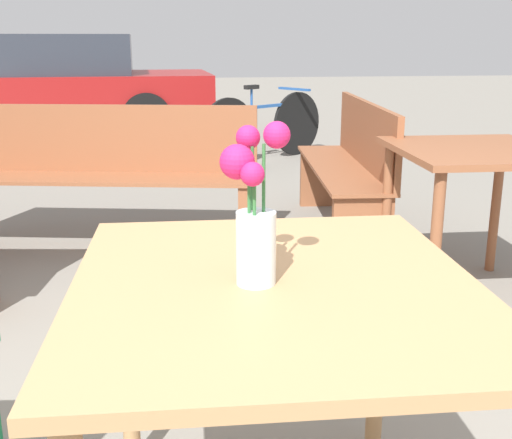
{
  "coord_description": "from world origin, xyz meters",
  "views": [
    {
      "loc": [
        -0.21,
        -1.25,
        1.23
      ],
      "look_at": [
        -0.04,
        -0.01,
        0.88
      ],
      "focal_mm": 45.0,
      "sensor_mm": 36.0,
      "label": 1
    }
  ],
  "objects_px": {
    "bench_middle": "(351,164)",
    "parked_car": "(37,88)",
    "table_front": "(275,322)",
    "table_back": "(474,174)",
    "bicycle": "(264,126)",
    "bench_near": "(95,170)",
    "flower_vase": "(254,221)"
  },
  "relations": [
    {
      "from": "bench_middle",
      "to": "bicycle",
      "type": "xyz_separation_m",
      "value": [
        -0.17,
        2.66,
        -0.11
      ]
    },
    {
      "from": "table_front",
      "to": "parked_car",
      "type": "height_order",
      "value": "parked_car"
    },
    {
      "from": "flower_vase",
      "to": "table_back",
      "type": "bearing_deg",
      "value": 51.28
    },
    {
      "from": "bench_middle",
      "to": "table_back",
      "type": "relative_size",
      "value": 1.93
    },
    {
      "from": "table_back",
      "to": "bicycle",
      "type": "relative_size",
      "value": 0.6
    },
    {
      "from": "bench_middle",
      "to": "bicycle",
      "type": "relative_size",
      "value": 1.17
    },
    {
      "from": "flower_vase",
      "to": "bench_near",
      "type": "relative_size",
      "value": 0.17
    },
    {
      "from": "flower_vase",
      "to": "bench_near",
      "type": "height_order",
      "value": "flower_vase"
    },
    {
      "from": "table_front",
      "to": "bicycle",
      "type": "height_order",
      "value": "bicycle"
    },
    {
      "from": "bench_near",
      "to": "bench_middle",
      "type": "height_order",
      "value": "same"
    },
    {
      "from": "table_front",
      "to": "parked_car",
      "type": "relative_size",
      "value": 0.22
    },
    {
      "from": "table_front",
      "to": "parked_car",
      "type": "distance_m",
      "value": 7.73
    },
    {
      "from": "bench_middle",
      "to": "parked_car",
      "type": "distance_m",
      "value": 5.61
    },
    {
      "from": "bench_near",
      "to": "parked_car",
      "type": "height_order",
      "value": "parked_car"
    },
    {
      "from": "bench_middle",
      "to": "table_front",
      "type": "bearing_deg",
      "value": -109.23
    },
    {
      "from": "table_front",
      "to": "parked_car",
      "type": "xyz_separation_m",
      "value": [
        -1.9,
        7.49,
        -0.03
      ]
    },
    {
      "from": "bench_middle",
      "to": "bicycle",
      "type": "distance_m",
      "value": 2.67
    },
    {
      "from": "bench_middle",
      "to": "parked_car",
      "type": "xyz_separation_m",
      "value": [
        -2.82,
        4.84,
        0.15
      ]
    },
    {
      "from": "table_front",
      "to": "bench_middle",
      "type": "height_order",
      "value": "bench_middle"
    },
    {
      "from": "bench_near",
      "to": "table_back",
      "type": "relative_size",
      "value": 2.36
    },
    {
      "from": "table_back",
      "to": "parked_car",
      "type": "bearing_deg",
      "value": 117.49
    },
    {
      "from": "table_back",
      "to": "flower_vase",
      "type": "bearing_deg",
      "value": -128.72
    },
    {
      "from": "flower_vase",
      "to": "parked_car",
      "type": "height_order",
      "value": "parked_car"
    },
    {
      "from": "bench_near",
      "to": "bicycle",
      "type": "bearing_deg",
      "value": 62.37
    },
    {
      "from": "flower_vase",
      "to": "table_back",
      "type": "xyz_separation_m",
      "value": [
        1.24,
        1.55,
        -0.26
      ]
    },
    {
      "from": "bench_middle",
      "to": "bicycle",
      "type": "height_order",
      "value": "bench_middle"
    },
    {
      "from": "flower_vase",
      "to": "bench_middle",
      "type": "xyz_separation_m",
      "value": [
        0.97,
        2.66,
        -0.41
      ]
    },
    {
      "from": "table_front",
      "to": "bench_near",
      "type": "relative_size",
      "value": 0.5
    },
    {
      "from": "bicycle",
      "to": "bench_middle",
      "type": "bearing_deg",
      "value": -86.4
    },
    {
      "from": "table_front",
      "to": "bench_near",
      "type": "xyz_separation_m",
      "value": [
        -0.66,
        2.6,
        -0.16
      ]
    },
    {
      "from": "bicycle",
      "to": "bench_near",
      "type": "bearing_deg",
      "value": -117.63
    },
    {
      "from": "table_front",
      "to": "flower_vase",
      "type": "height_order",
      "value": "flower_vase"
    }
  ]
}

